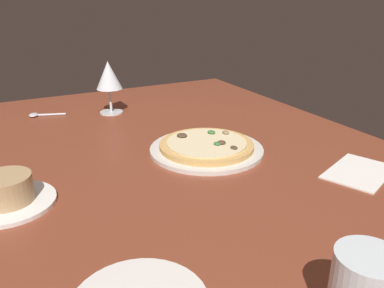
# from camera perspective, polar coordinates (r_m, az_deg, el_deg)

# --- Properties ---
(dining_table) EXTENTS (1.50, 1.10, 0.04)m
(dining_table) POSITION_cam_1_polar(r_m,az_deg,el_deg) (0.93, -2.22, -3.45)
(dining_table) COLOR brown
(dining_table) RESTS_ON ground
(pizza_main) EXTENTS (0.28, 0.28, 0.03)m
(pizza_main) POSITION_cam_1_polar(r_m,az_deg,el_deg) (0.97, 2.14, -0.44)
(pizza_main) COLOR silver
(pizza_main) RESTS_ON dining_table
(ramekin_on_saucer) EXTENTS (0.17, 0.17, 0.06)m
(ramekin_on_saucer) POSITION_cam_1_polar(r_m,az_deg,el_deg) (0.80, -25.45, -6.54)
(ramekin_on_saucer) COLOR white
(ramekin_on_saucer) RESTS_ON dining_table
(wine_glass_near) EXTENTS (0.08, 0.08, 0.17)m
(wine_glass_near) POSITION_cam_1_polar(r_m,az_deg,el_deg) (1.28, -12.09, 9.56)
(wine_glass_near) COLOR silver
(wine_glass_near) RESTS_ON dining_table
(paper_menu) EXTENTS (0.17, 0.20, 0.00)m
(paper_menu) POSITION_cam_1_polar(r_m,az_deg,el_deg) (0.94, 23.27, -3.76)
(paper_menu) COLOR white
(paper_menu) RESTS_ON dining_table
(spoon) EXTENTS (0.06, 0.12, 0.01)m
(spoon) POSITION_cam_1_polar(r_m,az_deg,el_deg) (1.34, -21.53, 4.00)
(spoon) COLOR silver
(spoon) RESTS_ON dining_table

